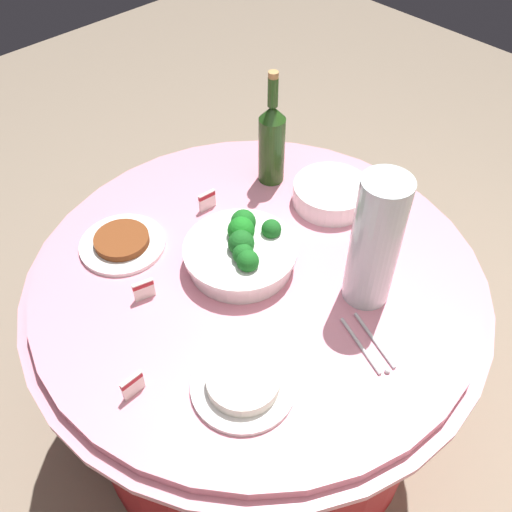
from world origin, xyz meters
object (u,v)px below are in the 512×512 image
object	(u,v)px
decorative_fruit_vase	(374,249)
food_plate_rice	(243,383)
label_placard_mid	(132,385)
label_placard_front	(144,289)
broccoli_bowl	(241,251)
serving_tongs	(369,345)
wine_bottle	(272,141)
plate_stack	(331,194)
food_plate_stir_fry	(122,243)
label_placard_rear	(207,200)

from	to	relation	value
decorative_fruit_vase	food_plate_rice	distance (m)	0.41
food_plate_rice	label_placard_mid	xyz separation A→B (m)	(0.17, -0.15, 0.01)
label_placard_front	broccoli_bowl	bearing A→B (deg)	162.46
broccoli_bowl	serving_tongs	bearing A→B (deg)	95.18
wine_bottle	food_plate_rice	distance (m)	0.70
wine_bottle	label_placard_mid	size ratio (longest dim) A/B	6.11
wine_bottle	food_plate_rice	size ratio (longest dim) A/B	1.53
plate_stack	food_plate_rice	world-z (taller)	plate_stack
food_plate_stir_fry	label_placard_front	xyz separation A→B (m)	(0.06, 0.18, 0.02)
food_plate_rice	label_placard_front	size ratio (longest dim) A/B	4.00
plate_stack	decorative_fruit_vase	bearing A→B (deg)	55.50
serving_tongs	wine_bottle	bearing A→B (deg)	-114.33
food_plate_rice	label_placard_rear	distance (m)	0.57
wine_bottle	food_plate_stir_fry	xyz separation A→B (m)	(0.47, -0.07, -0.12)
food_plate_stir_fry	label_placard_mid	size ratio (longest dim) A/B	4.00
food_plate_rice	label_placard_rear	bearing A→B (deg)	-122.75
label_placard_rear	label_placard_front	bearing A→B (deg)	24.32
decorative_fruit_vase	food_plate_stir_fry	size ratio (longest dim) A/B	1.55
food_plate_stir_fry	label_placard_mid	world-z (taller)	label_placard_mid
label_placard_rear	plate_stack	bearing A→B (deg)	140.91
serving_tongs	food_plate_rice	distance (m)	0.29
plate_stack	decorative_fruit_vase	distance (m)	0.35
label_placard_front	label_placard_mid	distance (m)	0.25
food_plate_stir_fry	label_placard_mid	xyz separation A→B (m)	(0.23, 0.37, 0.02)
food_plate_stir_fry	label_placard_mid	bearing A→B (deg)	58.74
serving_tongs	label_placard_rear	xyz separation A→B (m)	(-0.04, -0.59, 0.03)
decorative_fruit_vase	label_placard_mid	bearing A→B (deg)	-15.82
label_placard_mid	label_placard_rear	size ratio (longest dim) A/B	1.00
plate_stack	serving_tongs	bearing A→B (deg)	51.39
decorative_fruit_vase	serving_tongs	xyz separation A→B (m)	(0.11, 0.10, -0.14)
wine_bottle	decorative_fruit_vase	xyz separation A→B (m)	(0.14, 0.46, 0.02)
wine_bottle	serving_tongs	xyz separation A→B (m)	(0.26, 0.57, -0.12)
label_placard_front	decorative_fruit_vase	bearing A→B (deg)	138.03
serving_tongs	label_placard_rear	distance (m)	0.60
serving_tongs	label_placard_front	bearing A→B (deg)	-58.75
broccoli_bowl	label_placard_front	xyz separation A→B (m)	(0.24, -0.08, -0.01)
decorative_fruit_vase	label_placard_front	distance (m)	0.53
food_plate_stir_fry	plate_stack	bearing A→B (deg)	153.82
plate_stack	food_plate_stir_fry	xyz separation A→B (m)	(0.52, -0.25, -0.02)
label_placard_front	label_placard_rear	distance (m)	0.34
plate_stack	label_placard_rear	distance (m)	0.34
wine_bottle	label_placard_rear	distance (m)	0.24
plate_stack	decorative_fruit_vase	xyz separation A→B (m)	(0.19, 0.28, 0.12)
decorative_fruit_vase	food_plate_stir_fry	xyz separation A→B (m)	(0.33, -0.53, -0.14)
food_plate_rice	label_placard_front	bearing A→B (deg)	-89.20
plate_stack	food_plate_stir_fry	distance (m)	0.58
plate_stack	wine_bottle	size ratio (longest dim) A/B	0.62
serving_tongs	food_plate_stir_fry	bearing A→B (deg)	-71.28
broccoli_bowl	decorative_fruit_vase	world-z (taller)	decorative_fruit_vase
label_placard_front	label_placard_mid	xyz separation A→B (m)	(0.17, 0.19, 0.00)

